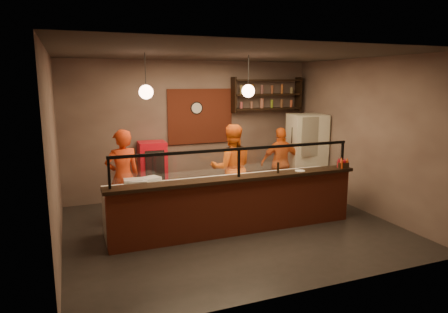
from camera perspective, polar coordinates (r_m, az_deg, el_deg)
name	(u,v)px	position (r m, az deg, el deg)	size (l,w,h in m)	color
floor	(232,228)	(7.68, 1.16, -10.11)	(6.00, 6.00, 0.00)	black
ceiling	(233,54)	(7.19, 1.25, 14.46)	(6.00, 6.00, 0.00)	#38312B
wall_back	(192,129)	(9.60, -4.56, 3.94)	(6.00, 6.00, 0.00)	#7B665A
wall_left	(54,155)	(6.72, -23.12, 0.15)	(5.00, 5.00, 0.00)	#7B665A
wall_right	(365,136)	(8.85, 19.45, 2.78)	(5.00, 5.00, 0.00)	#7B665A
wall_front	(309,174)	(5.09, 12.10, -2.39)	(6.00, 6.00, 0.00)	#7B665A
brick_patch	(200,116)	(9.60, -3.39, 5.76)	(1.60, 0.04, 1.30)	maroon
service_counter	(239,207)	(7.26, 2.09, -7.20)	(4.60, 0.25, 1.00)	maroon
counter_ledge	(239,178)	(7.11, 2.12, -3.14)	(4.70, 0.37, 0.06)	black
worktop_cabinet	(228,203)	(7.72, 0.59, -6.67)	(4.60, 0.75, 0.85)	gray
worktop	(228,180)	(7.59, 0.60, -3.43)	(4.60, 0.75, 0.05)	white
sneeze_guard	(239,160)	(7.04, 2.14, -0.44)	(4.50, 0.05, 0.52)	white
wall_shelving	(267,94)	(10.09, 6.17, 8.80)	(1.84, 0.28, 0.85)	black
wall_clock	(196,108)	(9.54, -3.96, 6.92)	(0.30, 0.30, 0.04)	black
pendant_left	(146,92)	(6.94, -11.08, 9.04)	(0.24, 0.24, 0.77)	black
pendant_right	(248,91)	(7.52, 3.49, 9.34)	(0.24, 0.24, 0.77)	black
cook_left	(123,177)	(7.94, -14.24, -2.80)	(0.67, 0.44, 1.84)	red
cook_mid	(232,168)	(8.40, 1.10, -1.68)	(0.90, 0.70, 1.85)	orange
cook_right	(281,163)	(9.49, 8.16, -0.90)	(0.98, 0.41, 1.67)	#E75B15
fridge	(306,154)	(9.93, 11.65, 0.32)	(0.81, 0.76, 1.95)	beige
red_cooler	(153,172)	(9.17, -10.13, -2.23)	(0.60, 0.55, 1.40)	red
pizza_dough	(217,181)	(7.41, -0.96, -3.54)	(0.51, 0.51, 0.01)	beige
prep_tub_a	(133,184)	(7.12, -12.81, -3.79)	(0.32, 0.26, 0.16)	silver
prep_tub_b	(151,181)	(7.22, -10.43, -3.52)	(0.31, 0.25, 0.16)	silver
prep_tub_c	(139,184)	(7.07, -12.07, -3.91)	(0.30, 0.24, 0.15)	silver
rolling_pin	(175,183)	(7.21, -6.95, -3.85)	(0.06, 0.06, 0.32)	yellow
condiment_caddy	(343,165)	(8.16, 16.60, -1.17)	(0.19, 0.15, 0.11)	black
pepper_mill	(278,168)	(7.42, 7.74, -1.59)	(0.04, 0.04, 0.20)	black
small_plate	(300,171)	(7.66, 10.81, -2.03)	(0.19, 0.19, 0.01)	silver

